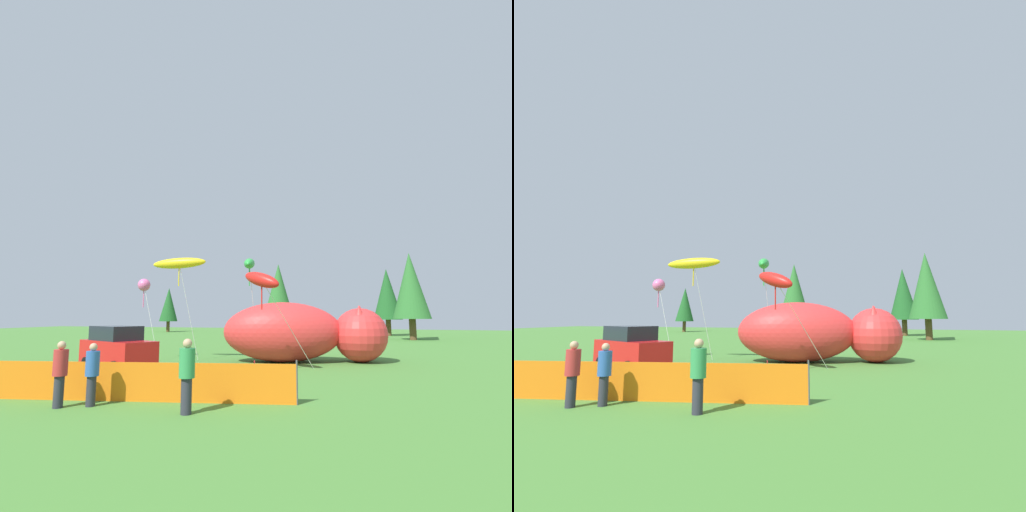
% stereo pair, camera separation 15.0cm
% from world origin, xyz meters
% --- Properties ---
extents(ground_plane, '(120.00, 120.00, 0.00)m').
position_xyz_m(ground_plane, '(0.00, 0.00, 0.00)').
color(ground_plane, '#477F33').
extents(parked_car, '(4.35, 3.20, 1.98)m').
position_xyz_m(parked_car, '(-4.34, 2.20, 0.96)').
color(parked_car, red).
rests_on(parked_car, ground).
extents(folding_chair, '(0.66, 0.66, 0.87)m').
position_xyz_m(folding_chair, '(3.05, -0.02, 0.49)').
color(folding_chair, maroon).
rests_on(folding_chair, ground).
extents(inflatable_cat, '(8.92, 4.80, 3.17)m').
position_xyz_m(inflatable_cat, '(3.24, 7.59, 1.46)').
color(inflatable_cat, red).
rests_on(inflatable_cat, ground).
extents(safety_fence, '(8.91, 1.79, 1.22)m').
position_xyz_m(safety_fence, '(0.48, -3.39, 0.56)').
color(safety_fence, orange).
rests_on(safety_fence, ground).
extents(spectator_in_blue_shirt, '(0.37, 0.37, 1.70)m').
position_xyz_m(spectator_in_blue_shirt, '(-0.52, -4.30, 0.93)').
color(spectator_in_blue_shirt, '#2D2D38').
rests_on(spectator_in_blue_shirt, ground).
extents(spectator_in_grey_shirt, '(0.39, 0.39, 1.77)m').
position_xyz_m(spectator_in_grey_shirt, '(-1.24, -4.70, 0.97)').
color(spectator_in_grey_shirt, '#2D2D38').
rests_on(spectator_in_grey_shirt, ground).
extents(spectator_in_black_shirt, '(0.41, 0.41, 1.88)m').
position_xyz_m(spectator_in_black_shirt, '(2.40, -4.36, 1.02)').
color(spectator_in_black_shirt, '#2D2D38').
rests_on(spectator_in_black_shirt, ground).
extents(kite_green_fish, '(1.13, 2.09, 5.96)m').
position_xyz_m(kite_green_fish, '(0.19, 8.01, 5.43)').
color(kite_green_fish, silver).
rests_on(kite_green_fish, ground).
extents(kite_yellow_hero, '(3.21, 1.09, 5.79)m').
position_xyz_m(kite_yellow_hero, '(-3.44, 6.30, 5.38)').
color(kite_yellow_hero, silver).
rests_on(kite_yellow_hero, ground).
extents(kite_red_lizard, '(2.93, 2.97, 4.59)m').
position_xyz_m(kite_red_lizard, '(2.36, 2.93, 4.00)').
color(kite_red_lizard, silver).
rests_on(kite_red_lizard, ground).
extents(kite_pink_octopus, '(1.77, 0.91, 4.59)m').
position_xyz_m(kite_pink_octopus, '(-5.78, 6.49, 4.20)').
color(kite_pink_octopus, silver).
rests_on(kite_pink_octopus, ground).
extents(horizon_tree_east, '(2.72, 2.72, 6.49)m').
position_xyz_m(horizon_tree_east, '(-22.49, 39.96, 3.99)').
color(horizon_tree_east, brown).
rests_on(horizon_tree_east, ground).
extents(horizon_tree_west, '(3.69, 3.69, 8.81)m').
position_xyz_m(horizon_tree_west, '(10.67, 29.46, 5.41)').
color(horizon_tree_west, brown).
rests_on(horizon_tree_west, ground).
extents(horizon_tree_mid, '(3.48, 3.48, 8.31)m').
position_xyz_m(horizon_tree_mid, '(-3.43, 30.72, 5.10)').
color(horizon_tree_mid, brown).
rests_on(horizon_tree_mid, ground).
extents(horizon_tree_northeast, '(3.41, 3.41, 8.13)m').
position_xyz_m(horizon_tree_northeast, '(8.61, 37.71, 4.99)').
color(horizon_tree_northeast, brown).
rests_on(horizon_tree_northeast, ground).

